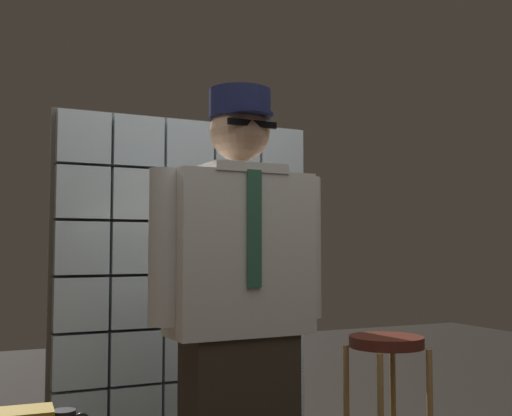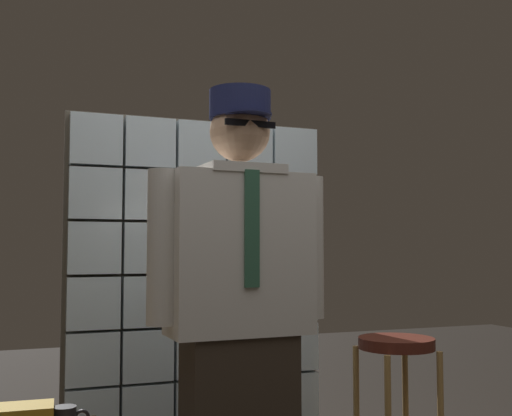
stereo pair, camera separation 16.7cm
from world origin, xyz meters
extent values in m
cube|color=silver|center=(-0.53, 1.27, 0.39)|extent=(0.25, 0.08, 0.25)
cube|color=silver|center=(-0.26, 1.27, 0.39)|extent=(0.25, 0.08, 0.25)
cube|color=silver|center=(0.00, 1.27, 0.39)|extent=(0.25, 0.08, 0.25)
cube|color=silver|center=(0.26, 1.27, 0.39)|extent=(0.25, 0.08, 0.25)
cube|color=silver|center=(0.53, 1.27, 0.39)|extent=(0.25, 0.08, 0.25)
cube|color=silver|center=(-0.53, 1.27, 0.65)|extent=(0.25, 0.08, 0.25)
cube|color=silver|center=(-0.26, 1.27, 0.65)|extent=(0.25, 0.08, 0.25)
cube|color=silver|center=(0.00, 1.27, 0.65)|extent=(0.25, 0.08, 0.25)
cube|color=silver|center=(0.26, 1.27, 0.65)|extent=(0.25, 0.08, 0.25)
cube|color=silver|center=(0.53, 1.27, 0.65)|extent=(0.25, 0.08, 0.25)
cube|color=silver|center=(-0.53, 1.27, 0.92)|extent=(0.25, 0.08, 0.25)
cube|color=silver|center=(-0.26, 1.27, 0.92)|extent=(0.25, 0.08, 0.25)
cube|color=silver|center=(0.00, 1.27, 0.92)|extent=(0.25, 0.08, 0.25)
cube|color=silver|center=(0.26, 1.27, 0.92)|extent=(0.25, 0.08, 0.25)
cube|color=silver|center=(0.53, 1.27, 0.92)|extent=(0.25, 0.08, 0.25)
cube|color=silver|center=(-0.53, 1.27, 1.18)|extent=(0.25, 0.08, 0.25)
cube|color=silver|center=(-0.26, 1.27, 1.18)|extent=(0.25, 0.08, 0.25)
cube|color=silver|center=(0.00, 1.27, 1.18)|extent=(0.25, 0.08, 0.25)
cube|color=silver|center=(0.26, 1.27, 1.18)|extent=(0.25, 0.08, 0.25)
cube|color=silver|center=(0.53, 1.27, 1.18)|extent=(0.25, 0.08, 0.25)
cube|color=silver|center=(-0.53, 1.27, 1.44)|extent=(0.25, 0.08, 0.25)
cube|color=silver|center=(-0.26, 1.27, 1.44)|extent=(0.25, 0.08, 0.25)
cube|color=silver|center=(0.00, 1.27, 1.44)|extent=(0.25, 0.08, 0.25)
cube|color=silver|center=(0.26, 1.27, 1.44)|extent=(0.25, 0.08, 0.25)
cube|color=silver|center=(0.53, 1.27, 1.44)|extent=(0.25, 0.08, 0.25)
cube|color=silver|center=(-0.53, 1.27, 1.71)|extent=(0.25, 0.08, 0.25)
cube|color=silver|center=(-0.26, 1.27, 1.71)|extent=(0.25, 0.08, 0.25)
cube|color=silver|center=(0.00, 1.27, 1.71)|extent=(0.25, 0.08, 0.25)
cube|color=silver|center=(0.26, 1.27, 1.71)|extent=(0.25, 0.08, 0.25)
cube|color=silver|center=(0.53, 1.27, 1.71)|extent=(0.25, 0.08, 0.25)
cube|color=#5B5447|center=(0.00, 1.33, 0.92)|extent=(1.35, 0.02, 1.87)
cube|color=silver|center=(-0.08, 0.41, 1.16)|extent=(0.54, 0.25, 0.61)
cube|color=#33664C|center=(-0.08, 0.29, 1.25)|extent=(0.06, 0.01, 0.42)
cube|color=silver|center=(-0.08, 0.41, 1.47)|extent=(0.30, 0.26, 0.04)
sphere|color=tan|center=(-0.08, 0.41, 1.62)|extent=(0.23, 0.23, 0.23)
ellipsoid|color=black|center=(-0.08, 0.36, 1.58)|extent=(0.15, 0.09, 0.10)
cube|color=black|center=(-0.08, 0.30, 1.64)|extent=(0.20, 0.02, 0.02)
cylinder|color=#191E47|center=(-0.08, 0.32, 1.67)|extent=(0.18, 0.18, 0.01)
cylinder|color=#191E47|center=(-0.08, 0.41, 1.73)|extent=(0.24, 0.24, 0.11)
cylinder|color=silver|center=(0.22, 0.42, 1.18)|extent=(0.11, 0.11, 0.56)
cylinder|color=silver|center=(-0.38, 0.40, 1.18)|extent=(0.11, 0.11, 0.56)
cylinder|color=#592319|center=(0.73, 0.61, 0.75)|extent=(0.34, 0.34, 0.05)
cube|color=olive|center=(-0.84, 0.47, 0.63)|extent=(0.21, 0.15, 0.03)
camera|label=1|loc=(-0.99, -1.73, 1.18)|focal=43.22mm
camera|label=2|loc=(-0.84, -1.79, 1.18)|focal=43.22mm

